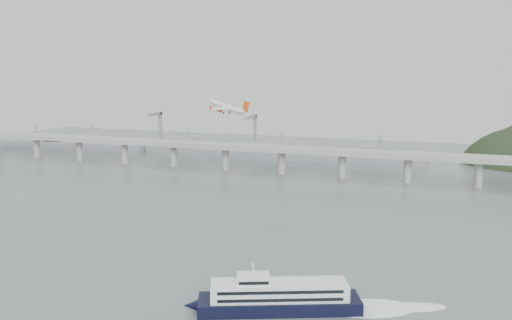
% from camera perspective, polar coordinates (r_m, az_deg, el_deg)
% --- Properties ---
extents(ground, '(900.00, 900.00, 0.00)m').
position_cam_1_polar(ground, '(254.64, -4.28, -9.95)').
color(ground, slate).
rests_on(ground, ground).
extents(bridge, '(800.00, 22.00, 23.90)m').
position_cam_1_polar(bridge, '(435.86, 6.35, 0.56)').
color(bridge, '#989895').
rests_on(bridge, ground).
extents(distant_fleet, '(453.00, 60.90, 40.00)m').
position_cam_1_polar(distant_fleet, '(552.33, -7.77, 1.20)').
color(distant_fleet, gray).
rests_on(distant_fleet, ground).
extents(ferry, '(89.90, 44.16, 17.86)m').
position_cam_1_polar(ferry, '(198.23, 2.45, -14.22)').
color(ferry, black).
rests_on(ferry, ground).
extents(airliner, '(33.29, 31.15, 10.26)m').
position_cam_1_polar(airliner, '(325.85, -3.02, 5.55)').
color(airliner, white).
rests_on(airliner, ground).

